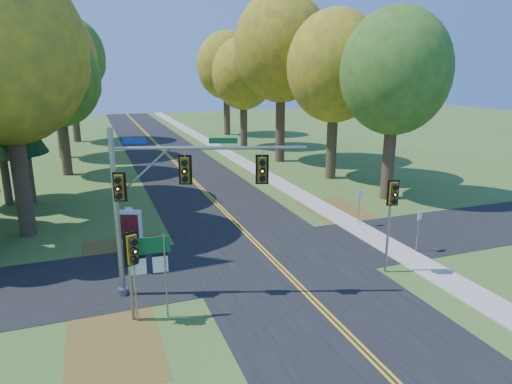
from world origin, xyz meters
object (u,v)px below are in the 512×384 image
object	(u,v)px
traffic_mast	(163,191)
east_signal_pole	(392,203)
info_kiosk	(129,227)
route_sign_cluster	(149,261)

from	to	relation	value
traffic_mast	east_signal_pole	size ratio (longest dim) A/B	1.64
traffic_mast	info_kiosk	bearing A→B (deg)	117.54
traffic_mast	route_sign_cluster	bearing A→B (deg)	-98.61
info_kiosk	east_signal_pole	bearing A→B (deg)	-14.04
east_signal_pole	info_kiosk	xyz separation A→B (m)	(-10.28, 7.52, -2.32)
traffic_mast	info_kiosk	xyz separation A→B (m)	(-0.92, 6.15, -3.38)
info_kiosk	route_sign_cluster	bearing A→B (deg)	-67.31
traffic_mast	route_sign_cluster	distance (m)	2.75
route_sign_cluster	info_kiosk	bearing A→B (deg)	95.94
traffic_mast	route_sign_cluster	world-z (taller)	traffic_mast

